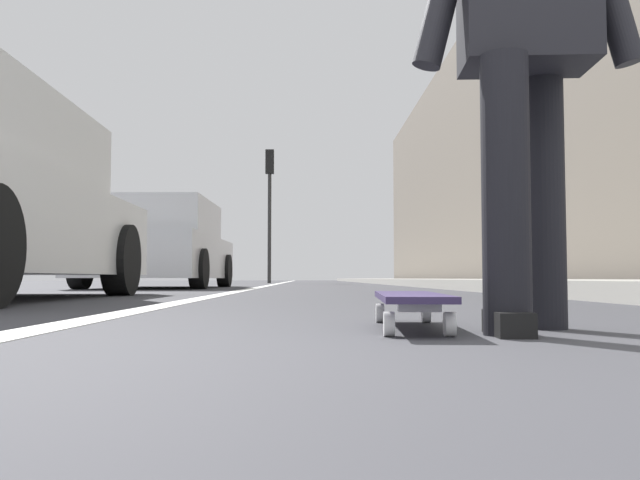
% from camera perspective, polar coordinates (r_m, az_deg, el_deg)
% --- Properties ---
extents(ground_plane, '(80.00, 80.00, 0.00)m').
position_cam_1_polar(ground_plane, '(10.89, 0.92, -4.11)').
color(ground_plane, '#38383D').
extents(lane_stripe_white, '(52.00, 0.16, 0.01)m').
position_cam_1_polar(lane_stripe_white, '(20.90, -3.45, -3.68)').
color(lane_stripe_white, silver).
rests_on(lane_stripe_white, ground).
extents(sidewalk_curb, '(52.00, 3.20, 0.15)m').
position_cam_1_polar(sidewalk_curb, '(19.23, 9.70, -3.47)').
color(sidewalk_curb, '#9E9B93').
rests_on(sidewalk_curb, ground).
extents(building_facade, '(40.00, 1.20, 8.99)m').
position_cam_1_polar(building_facade, '(24.09, 13.80, 7.21)').
color(building_facade, '#6B6258').
rests_on(building_facade, ground).
extents(skateboard, '(0.85, 0.25, 0.11)m').
position_cam_1_polar(skateboard, '(2.23, 7.60, -5.04)').
color(skateboard, white).
rests_on(skateboard, ground).
extents(skater_person, '(0.45, 0.72, 1.64)m').
position_cam_1_polar(skater_person, '(2.30, 16.95, 16.55)').
color(skater_person, black).
rests_on(skater_person, ground).
extents(parked_car_mid, '(4.35, 2.08, 1.47)m').
position_cam_1_polar(parked_car_mid, '(11.79, -13.33, -0.56)').
color(parked_car_mid, silver).
rests_on(parked_car_mid, ground).
extents(traffic_light, '(0.33, 0.28, 4.46)m').
position_cam_1_polar(traffic_light, '(22.67, -4.28, 4.13)').
color(traffic_light, '#2D2D2D').
rests_on(traffic_light, ground).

